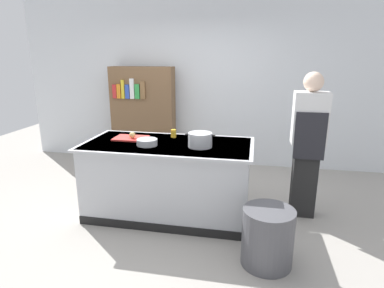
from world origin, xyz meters
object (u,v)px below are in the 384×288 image
Objects in this scene: onion at (132,135)px; bookshelf at (143,116)px; stock_pot at (200,140)px; trash_bin at (267,237)px; person_chef at (308,143)px; juice_cup at (174,134)px; mixing_bowl at (147,142)px.

bookshelf is (-0.48, 1.73, -0.10)m from onion.
bookshelf is (-1.33, 1.87, -0.13)m from stock_pot.
trash_bin is 1.33m from person_chef.
juice_cup is at bearing 138.58° from stock_pot.
stock_pot is 0.60× the size of trash_bin.
person_chef is at bearing -30.72° from bookshelf.
mixing_bowl is 0.46m from juice_cup.
bookshelf reaches higher than juice_cup.
onion is 0.23× the size of stock_pot.
mixing_bowl is 2.06m from bookshelf.
mixing_bowl is 2.35× the size of juice_cup.
onion is at bearing -155.98° from juice_cup.
juice_cup is at bearing -58.34° from bookshelf.
juice_cup reaches higher than mixing_bowl.
trash_bin is at bearing -43.14° from stock_pot.
onion is 0.32× the size of mixing_bowl.
stock_pot reaches higher than trash_bin.
onion is 0.76× the size of juice_cup.
trash_bin is 3.37m from bookshelf.
stock_pot is at bearing -54.50° from bookshelf.
onion is at bearing 170.46° from stock_pot.
bookshelf reaches higher than mixing_bowl.
bookshelf reaches higher than onion.
stock_pot reaches higher than mixing_bowl.
onion is at bearing 96.57° from person_chef.
juice_cup is 1.71m from trash_bin.
stock_pot is 1.42× the size of mixing_bowl.
mixing_bowl is at bearing -69.25° from bookshelf.
person_chef is at bearing 0.44° from juice_cup.
trash_bin is (1.62, -0.86, -0.68)m from onion.
bookshelf is (-0.73, 1.93, -0.08)m from mixing_bowl.
stock_pot is at bearing -41.42° from juice_cup.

